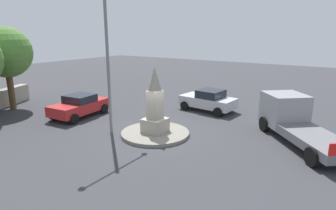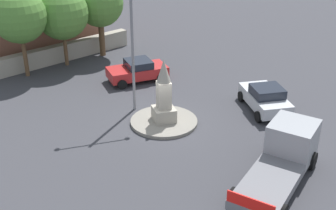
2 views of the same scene
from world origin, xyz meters
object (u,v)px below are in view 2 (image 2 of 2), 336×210
at_px(monument, 164,96).
at_px(car_red_passing, 138,70).
at_px(tree_near_wall, 99,3).
at_px(streetlamp, 132,29).
at_px(car_silver_far_side, 265,98).
at_px(tree_mid_cluster, 62,13).
at_px(tree_far_corner, 19,16).
at_px(truck_grey_parked_left, 284,156).

relative_size(monument, car_red_passing, 0.87).
relative_size(monument, tree_near_wall, 0.61).
bearing_deg(streetlamp, monument, 117.70).
bearing_deg(car_silver_far_side, tree_mid_cluster, -46.79).
height_order(monument, car_silver_far_side, monument).
distance_m(monument, car_silver_far_side, 6.15).
distance_m(monument, car_red_passing, 6.34).
xyz_separation_m(streetlamp, car_silver_far_side, (-7.22, 2.39, -4.10)).
height_order(tree_near_wall, tree_far_corner, tree_far_corner).
relative_size(car_red_passing, tree_far_corner, 0.68).
bearing_deg(truck_grey_parked_left, car_silver_far_side, -111.54).
bearing_deg(tree_far_corner, truck_grey_parked_left, 124.15).
relative_size(tree_near_wall, tree_far_corner, 0.97).
height_order(streetlamp, car_red_passing, streetlamp).
distance_m(car_silver_far_side, car_red_passing, 8.85).
height_order(monument, car_red_passing, monument).
bearing_deg(car_silver_far_side, tree_far_corner, -36.35).
bearing_deg(car_red_passing, car_silver_far_side, 132.87).
relative_size(monument, streetlamp, 0.44).
bearing_deg(tree_mid_cluster, monument, 111.41).
bearing_deg(streetlamp, truck_grey_parked_left, 119.46).
xyz_separation_m(car_silver_far_side, car_red_passing, (6.02, -6.49, -0.03)).
height_order(car_red_passing, tree_far_corner, tree_far_corner).
bearing_deg(streetlamp, tree_mid_cluster, -70.29).
xyz_separation_m(car_red_passing, tree_near_wall, (1.38, -5.79, 3.30)).
height_order(car_silver_far_side, tree_mid_cluster, tree_mid_cluster).
bearing_deg(monument, car_red_passing, -90.52).
distance_m(truck_grey_parked_left, tree_far_corner, 19.31).
relative_size(car_red_passing, tree_mid_cluster, 0.71).
distance_m(monument, tree_far_corner, 12.03).
xyz_separation_m(car_red_passing, tree_far_corner, (7.09, -3.16, 3.45)).
height_order(streetlamp, tree_far_corner, streetlamp).
bearing_deg(truck_grey_parked_left, tree_far_corner, -55.85).
bearing_deg(tree_near_wall, streetlamp, 91.04).
bearing_deg(streetlamp, car_silver_far_side, 161.68).
height_order(monument, truck_grey_parked_left, monument).
distance_m(streetlamp, truck_grey_parked_left, 10.50).
height_order(truck_grey_parked_left, tree_mid_cluster, tree_mid_cluster).
height_order(tree_mid_cluster, tree_far_corner, tree_far_corner).
height_order(streetlamp, truck_grey_parked_left, streetlamp).
height_order(car_red_passing, truck_grey_parked_left, truck_grey_parked_left).
relative_size(streetlamp, tree_mid_cluster, 1.39).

